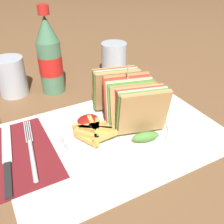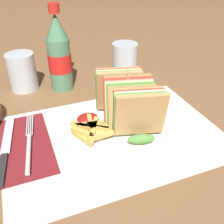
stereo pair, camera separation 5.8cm
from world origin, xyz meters
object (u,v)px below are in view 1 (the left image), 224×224
(plate_main, at_px, (116,128))
(club_sandwich, at_px, (128,100))
(fork, at_px, (31,153))
(knife, at_px, (7,156))
(glass_far, at_px, (11,77))
(glass_near, at_px, (114,62))
(coke_bottle_near, at_px, (50,57))

(plate_main, relative_size, club_sandwich, 1.17)
(plate_main, xyz_separation_m, fork, (-0.19, 0.01, -0.00))
(plate_main, bearing_deg, knife, 174.07)
(glass_far, bearing_deg, fork, -94.54)
(glass_near, bearing_deg, knife, -147.20)
(glass_near, distance_m, glass_far, 0.30)
(plate_main, height_order, knife, plate_main)
(knife, bearing_deg, coke_bottle_near, 61.95)
(club_sandwich, bearing_deg, glass_near, 67.55)
(knife, bearing_deg, club_sandwich, 4.69)
(club_sandwich, xyz_separation_m, knife, (-0.26, 0.02, -0.06))
(fork, height_order, glass_near, glass_near)
(fork, bearing_deg, club_sandwich, 8.06)
(plate_main, xyz_separation_m, club_sandwich, (0.03, 0.01, 0.06))
(fork, bearing_deg, glass_far, 93.76)
(glass_near, xyz_separation_m, glass_far, (-0.30, 0.03, 0.01))
(knife, height_order, coke_bottle_near, coke_bottle_near)
(coke_bottle_near, xyz_separation_m, glass_near, (0.20, 0.01, -0.05))
(fork, distance_m, knife, 0.05)
(coke_bottle_near, distance_m, glass_far, 0.12)
(knife, xyz_separation_m, glass_far, (0.07, 0.26, 0.05))
(plate_main, xyz_separation_m, glass_near, (0.14, 0.26, 0.03))
(knife, distance_m, glass_near, 0.44)
(fork, relative_size, glass_near, 1.83)
(club_sandwich, xyz_separation_m, glass_near, (0.10, 0.25, -0.02))
(knife, distance_m, glass_far, 0.27)
(plate_main, height_order, glass_near, glass_near)
(plate_main, bearing_deg, fork, 177.46)
(fork, bearing_deg, plate_main, 5.76)
(club_sandwich, relative_size, glass_near, 2.01)
(club_sandwich, bearing_deg, coke_bottle_near, 111.20)
(plate_main, relative_size, glass_far, 2.36)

